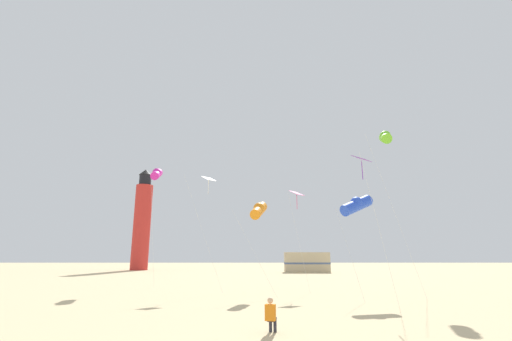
% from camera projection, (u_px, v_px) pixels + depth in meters
% --- Properties ---
extents(kite_flyer_standing, '(0.43, 0.56, 1.16)m').
position_uv_depth(kite_flyer_standing, '(270.00, 314.00, 11.90)').
color(kite_flyer_standing, orange).
rests_on(kite_flyer_standing, ground).
extents(kite_diamond_white, '(3.03, 2.22, 8.42)m').
position_uv_depth(kite_diamond_white, '(208.00, 183.00, 26.90)').
color(kite_diamond_white, silver).
rests_on(kite_diamond_white, ground).
extents(kite_tube_magenta, '(1.02, 2.57, 10.08)m').
position_uv_depth(kite_tube_magenta, '(156.00, 174.00, 30.68)').
color(kite_tube_magenta, silver).
rests_on(kite_tube_magenta, ground).
extents(kite_tube_blue, '(2.53, 2.29, 6.24)m').
position_uv_depth(kite_tube_blue, '(356.00, 205.00, 21.66)').
color(kite_tube_blue, silver).
rests_on(kite_tube_blue, ground).
extents(kite_tube_lime, '(2.69, 3.03, 11.32)m').
position_uv_depth(kite_tube_lime, '(385.00, 138.00, 24.95)').
color(kite_tube_lime, silver).
rests_on(kite_tube_lime, ground).
extents(kite_diamond_violet, '(1.84, 1.84, 8.00)m').
position_uv_depth(kite_diamond_violet, '(362.00, 164.00, 19.65)').
color(kite_diamond_violet, silver).
rests_on(kite_diamond_violet, ground).
extents(kite_diamond_rainbow, '(1.40, 1.35, 7.18)m').
position_uv_depth(kite_diamond_rainbow, '(296.00, 196.00, 26.04)').
color(kite_diamond_rainbow, silver).
rests_on(kite_diamond_rainbow, ground).
extents(kite_tube_orange, '(2.91, 3.10, 6.23)m').
position_uv_depth(kite_tube_orange, '(258.00, 210.00, 24.11)').
color(kite_tube_orange, silver).
rests_on(kite_tube_orange, ground).
extents(lighthouse_distant, '(2.80, 2.80, 16.80)m').
position_uv_depth(lighthouse_distant, '(142.00, 222.00, 58.85)').
color(lighthouse_distant, red).
rests_on(lighthouse_distant, ground).
extents(rv_van_tan, '(6.45, 2.37, 2.80)m').
position_uv_depth(rv_van_tan, '(306.00, 262.00, 50.88)').
color(rv_van_tan, '#C6B28C').
rests_on(rv_van_tan, ground).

